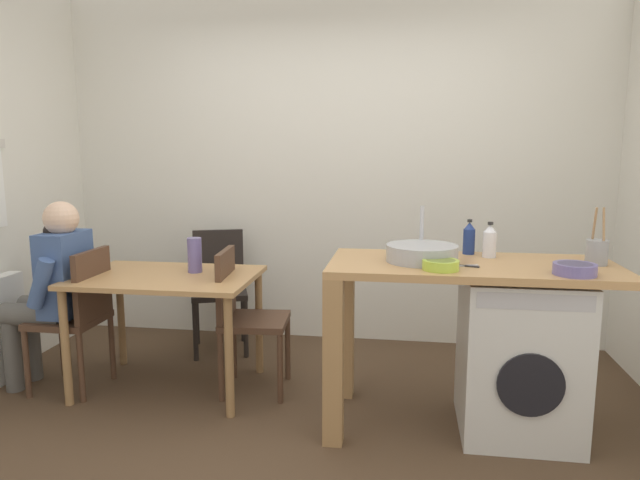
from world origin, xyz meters
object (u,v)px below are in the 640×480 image
at_px(chair_spare_by_wall, 219,283).
at_px(washing_machine, 519,354).
at_px(seated_person, 53,285).
at_px(chair_person_seat, 79,312).
at_px(utensil_crock, 597,251).
at_px(bottle_squat_brown, 490,241).
at_px(vase, 195,255).
at_px(bottle_tall_green, 469,238).
at_px(colander, 575,268).
at_px(chair_opposite, 243,312).
at_px(mixing_bowl, 441,264).
at_px(dining_table, 167,290).

relative_size(chair_spare_by_wall, washing_machine, 1.05).
bearing_deg(seated_person, chair_person_seat, -90.00).
bearing_deg(utensil_crock, chair_person_seat, 178.21).
bearing_deg(bottle_squat_brown, vase, 174.61).
xyz_separation_m(bottle_squat_brown, vase, (-1.78, 0.17, -0.16)).
xyz_separation_m(bottle_tall_green, bottle_squat_brown, (0.10, -0.09, -0.00)).
distance_m(washing_machine, vase, 2.01).
bearing_deg(seated_person, chair_spare_by_wall, -41.53).
height_order(chair_person_seat, washing_machine, chair_person_seat).
relative_size(bottle_squat_brown, colander, 0.99).
xyz_separation_m(utensil_crock, vase, (-2.30, 0.29, -0.14)).
xyz_separation_m(chair_opposite, utensil_crock, (1.97, -0.24, 0.48)).
xyz_separation_m(chair_person_seat, seated_person, (-0.16, 0.00, 0.16)).
relative_size(chair_person_seat, vase, 4.07).
relative_size(washing_machine, colander, 4.30).
height_order(chair_opposite, washing_machine, chair_opposite).
bearing_deg(utensil_crock, washing_machine, -171.90).
bearing_deg(vase, chair_person_seat, -163.92).
xyz_separation_m(seated_person, bottle_tall_green, (2.53, 0.12, 0.34)).
height_order(bottle_tall_green, bottle_squat_brown, bottle_tall_green).
height_order(chair_opposite, utensil_crock, utensil_crock).
xyz_separation_m(chair_spare_by_wall, mixing_bowl, (1.57, -1.21, 0.44)).
height_order(chair_person_seat, bottle_squat_brown, bottle_squat_brown).
height_order(bottle_tall_green, vase, bottle_tall_green).
relative_size(colander, vase, 0.91).
height_order(utensil_crock, vase, utensil_crock).
bearing_deg(dining_table, chair_spare_by_wall, 84.40).
bearing_deg(utensil_crock, mixing_bowl, -162.77).
bearing_deg(chair_spare_by_wall, dining_table, 65.16).
bearing_deg(chair_spare_by_wall, vase, 77.10).
height_order(chair_spare_by_wall, vase, vase).
height_order(seated_person, washing_machine, seated_person).
relative_size(bottle_squat_brown, mixing_bowl, 1.09).
bearing_deg(seated_person, colander, -96.56).
distance_m(chair_spare_by_wall, mixing_bowl, 2.03).
relative_size(dining_table, vase, 4.98).
height_order(chair_spare_by_wall, washing_machine, chair_spare_by_wall).
relative_size(washing_machine, bottle_tall_green, 4.31).
relative_size(mixing_bowl, vase, 0.82).
bearing_deg(bottle_tall_green, colander, -47.44).
relative_size(utensil_crock, colander, 1.50).
relative_size(dining_table, chair_person_seat, 1.22).
bearing_deg(chair_spare_by_wall, washing_machine, 133.87).
bearing_deg(seated_person, dining_table, -81.56).
relative_size(chair_person_seat, chair_opposite, 1.00).
distance_m(dining_table, chair_person_seat, 0.57).
relative_size(utensil_crock, vase, 1.36).
bearing_deg(chair_spare_by_wall, utensil_crock, 138.64).
xyz_separation_m(chair_opposite, bottle_tall_green, (1.35, -0.03, 0.50)).
height_order(mixing_bowl, vase, mixing_bowl).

